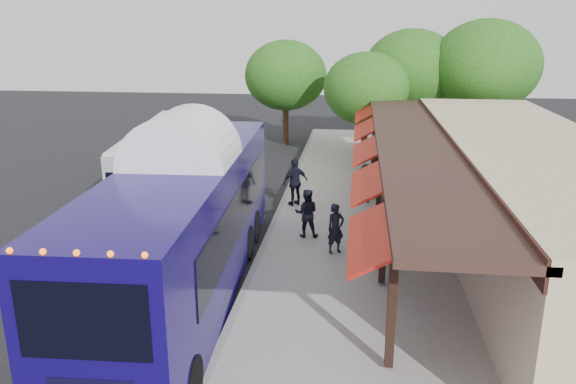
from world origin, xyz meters
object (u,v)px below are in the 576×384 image
at_px(city_bus, 166,156).
at_px(ped_b, 306,213).
at_px(ped_c, 295,182).
at_px(coach_bus, 186,220).
at_px(ped_d, 366,183).
at_px(ped_a, 336,229).
at_px(sign_board, 367,241).

relative_size(city_bus, ped_b, 6.36).
relative_size(ped_b, ped_c, 0.88).
xyz_separation_m(coach_bus, ped_d, (4.85, 8.53, -1.21)).
height_order(city_bus, ped_d, city_bus).
bearing_deg(ped_d, city_bus, 0.11).
distance_m(coach_bus, city_bus, 10.46).
xyz_separation_m(coach_bus, ped_b, (2.81, 4.33, -1.16)).
xyz_separation_m(coach_bus, ped_a, (3.85, 3.03, -1.19)).
xyz_separation_m(city_bus, ped_b, (6.72, -5.35, -0.56)).
relative_size(ped_c, sign_board, 1.61).
distance_m(ped_a, ped_d, 5.59).
distance_m(coach_bus, ped_d, 9.89).
height_order(ped_a, ped_c, ped_c).
bearing_deg(ped_d, ped_a, 87.31).
height_order(coach_bus, ped_a, coach_bus).
bearing_deg(ped_d, ped_b, 71.72).
xyz_separation_m(city_bus, ped_d, (8.76, -1.15, -0.61)).
relative_size(ped_c, ped_d, 1.21).
distance_m(city_bus, ped_d, 8.85).
relative_size(coach_bus, ped_b, 7.55).
height_order(city_bus, ped_a, city_bus).
relative_size(ped_a, ped_c, 0.85).
xyz_separation_m(coach_bus, ped_c, (2.05, 7.77, -1.05)).
bearing_deg(ped_a, ped_b, 96.39).
height_order(city_bus, ped_b, city_bus).
distance_m(coach_bus, sign_board, 5.40).
bearing_deg(coach_bus, ped_d, 58.04).
bearing_deg(coach_bus, sign_board, 21.22).
distance_m(city_bus, ped_a, 10.24).
distance_m(city_bus, ped_c, 6.27).
height_order(city_bus, ped_c, city_bus).
height_order(coach_bus, ped_c, coach_bus).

